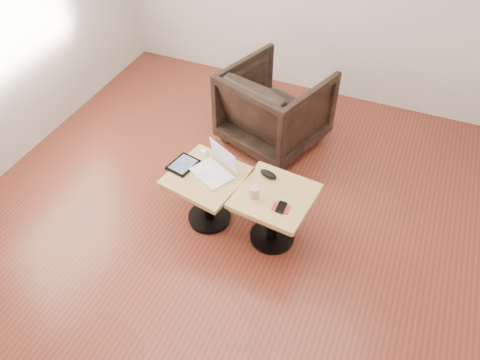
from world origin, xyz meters
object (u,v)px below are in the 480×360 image
at_px(side_table_left, 208,187).
at_px(side_table_right, 274,206).
at_px(armchair, 275,107).
at_px(striped_cup, 254,192).
at_px(laptop, 216,168).

distance_m(side_table_left, side_table_right, 0.55).
distance_m(side_table_left, armchair, 1.19).
xyz_separation_m(side_table_right, striped_cup, (-0.13, -0.08, 0.17)).
bearing_deg(striped_cup, side_table_right, 31.08).
bearing_deg(armchair, side_table_right, 129.04).
distance_m(side_table_right, striped_cup, 0.23).
xyz_separation_m(striped_cup, armchair, (-0.28, 1.25, -0.15)).
height_order(laptop, striped_cup, laptop).
xyz_separation_m(laptop, armchair, (0.08, 1.12, -0.15)).
bearing_deg(side_table_right, side_table_left, -172.88).
relative_size(side_table_left, armchair, 0.74).
bearing_deg(side_table_left, side_table_right, 11.15).
relative_size(side_table_left, side_table_right, 1.05).
xyz_separation_m(side_table_right, armchair, (-0.42, 1.17, 0.02)).
relative_size(side_table_right, laptop, 1.56).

